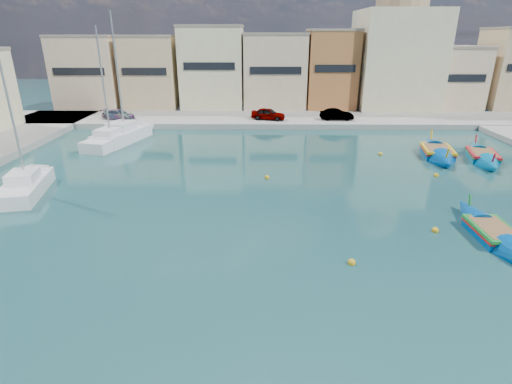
% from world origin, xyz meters
% --- Properties ---
extents(ground, '(160.00, 160.00, 0.00)m').
position_xyz_m(ground, '(0.00, 0.00, 0.00)').
color(ground, '#123537').
rests_on(ground, ground).
extents(north_quay, '(80.00, 8.00, 0.60)m').
position_xyz_m(north_quay, '(0.00, 32.00, 0.30)').
color(north_quay, gray).
rests_on(north_quay, ground).
extents(north_townhouses, '(83.20, 7.87, 10.19)m').
position_xyz_m(north_townhouses, '(6.68, 39.36, 5.00)').
color(north_townhouses, beige).
rests_on(north_townhouses, ground).
extents(church_block, '(10.00, 10.00, 19.10)m').
position_xyz_m(church_block, '(10.00, 40.00, 8.41)').
color(church_block, beige).
rests_on(church_block, ground).
extents(parked_cars, '(28.76, 2.52, 1.31)m').
position_xyz_m(parked_cars, '(-9.81, 30.50, 1.21)').
color(parked_cars, '#4C1919').
rests_on(parked_cars, north_quay).
extents(luzzu_cyan_mid, '(4.08, 8.60, 2.48)m').
position_xyz_m(luzzu_cyan_mid, '(10.78, 16.99, 0.26)').
color(luzzu_cyan_mid, '#006CA5').
rests_on(luzzu_cyan_mid, ground).
extents(luzzu_green, '(3.80, 8.91, 2.72)m').
position_xyz_m(luzzu_green, '(7.47, 17.97, 0.29)').
color(luzzu_green, '#004BA1').
rests_on(luzzu_green, ground).
extents(luzzu_blue_south, '(1.89, 7.74, 2.23)m').
position_xyz_m(luzzu_blue_south, '(4.29, 3.29, 0.23)').
color(luzzu_blue_south, '#004B9D').
rests_on(luzzu_blue_south, ground).
extents(yacht_north, '(5.10, 9.80, 12.59)m').
position_xyz_m(yacht_north, '(-20.36, 24.66, 0.50)').
color(yacht_north, white).
rests_on(yacht_north, ground).
extents(yacht_midnorth, '(4.09, 8.25, 11.23)m').
position_xyz_m(yacht_midnorth, '(-21.14, 22.34, 0.44)').
color(yacht_midnorth, white).
rests_on(yacht_midnorth, ground).
extents(yacht_mid, '(3.83, 8.37, 10.21)m').
position_xyz_m(yacht_mid, '(-23.12, 10.69, 0.40)').
color(yacht_mid, white).
rests_on(yacht_mid, ground).
extents(mooring_buoys, '(22.59, 22.66, 0.36)m').
position_xyz_m(mooring_buoys, '(2.65, 6.30, 0.08)').
color(mooring_buoys, gold).
rests_on(mooring_buoys, ground).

